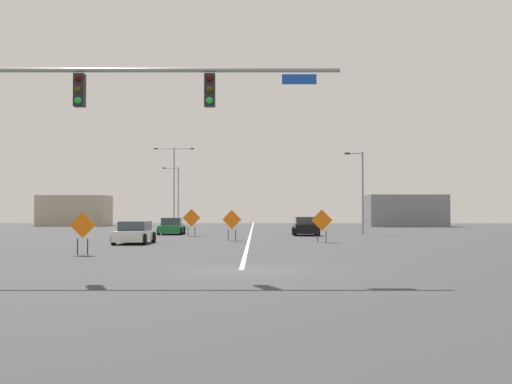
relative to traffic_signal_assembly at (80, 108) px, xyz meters
name	(u,v)px	position (x,y,z in m)	size (l,w,h in m)	color
ground	(239,270)	(5.07, 0.01, -5.13)	(179.92, 179.92, 0.00)	#38383A
road_centre_stripe	(250,229)	(5.07, 49.99, -5.13)	(0.16, 99.96, 0.01)	white
traffic_signal_assembly	(80,108)	(0.00, 0.00, 0.00)	(12.55, 0.44, 6.70)	gray
street_lamp_far_left	(359,188)	(14.56, 35.24, -1.23)	(1.61, 0.24, 7.03)	gray
street_lamp_far_right	(175,193)	(-4.93, 65.74, -0.76)	(2.16, 0.24, 7.85)	gray
street_lamp_mid_right	(172,180)	(-4.35, 57.97, 0.58)	(4.80, 0.24, 9.66)	gray
construction_sign_left_lane	(80,228)	(-1.95, 7.54, -3.97)	(1.13, 0.06, 1.83)	orange
construction_sign_median_near	(320,222)	(9.57, 19.42, -3.87)	(1.31, 0.16, 2.00)	orange
construction_sign_median_far	(230,221)	(3.96, 21.79, -3.87)	(1.24, 0.35, 1.99)	orange
construction_sign_right_lane	(189,219)	(0.53, 29.86, -3.81)	(1.37, 0.29, 2.10)	orange
car_green_approaching	(170,227)	(-1.50, 33.83, -4.50)	(2.13, 4.59, 1.37)	#196B38
car_black_mid	(303,227)	(9.46, 31.11, -4.44)	(2.05, 4.07, 1.47)	black
car_white_distant	(132,233)	(-1.58, 17.59, -4.51)	(1.98, 4.38, 1.30)	white
roadside_building_west	(72,211)	(-19.48, 69.43, -3.06)	(9.22, 5.99, 4.15)	#B2A893
roadside_building_east	(403,211)	(25.16, 64.93, -3.08)	(10.06, 5.62, 4.11)	gray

